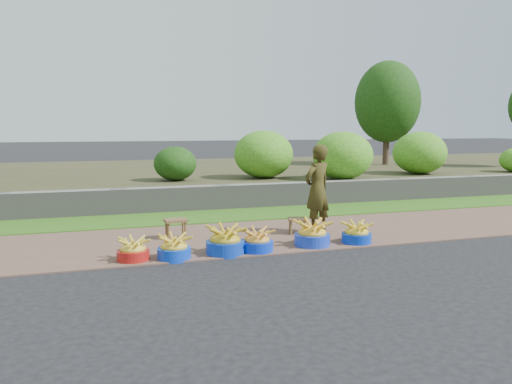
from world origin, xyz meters
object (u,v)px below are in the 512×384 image
object	(u,v)px
basin_a	(133,251)
basin_b	(174,249)
basin_c	(225,242)
basin_f	(357,234)
stool_right	(297,221)
stool_left	(176,223)
basin_d	(257,242)
basin_e	(312,235)
vendor_woman	(317,189)

from	to	relation	value
basin_a	basin_b	world-z (taller)	basin_b
basin_c	basin_f	size ratio (longest dim) A/B	1.19
basin_c	stool_right	distance (m)	1.74
basin_b	stool_left	xyz separation A→B (m)	(0.21, 1.24, 0.12)
basin_d	basin_e	size ratio (longest dim) A/B	0.87
basin_e	stool_left	size ratio (longest dim) A/B	1.46
basin_b	basin_c	bearing A→B (deg)	4.12
vendor_woman	basin_c	bearing A→B (deg)	1.10
basin_c	vendor_woman	distance (m)	2.12
stool_left	basin_c	bearing A→B (deg)	-65.92
basin_f	stool_left	xyz separation A→B (m)	(-2.67, 1.17, 0.12)
basin_c	basin_e	distance (m)	1.39
basin_a	basin_f	distance (m)	3.43
basin_a	basin_d	xyz separation A→B (m)	(1.77, -0.04, 0.01)
basin_d	vendor_woman	xyz separation A→B (m)	(1.37, 0.89, 0.62)
basin_f	stool_left	bearing A→B (deg)	156.35
basin_e	basin_d	bearing A→B (deg)	-174.82
basin_a	basin_c	distance (m)	1.30
stool_right	basin_a	bearing A→B (deg)	-162.61
basin_c	basin_b	bearing A→B (deg)	-175.88
basin_c	stool_right	size ratio (longest dim) A/B	1.53
basin_b	vendor_woman	bearing A→B (deg)	19.63
basin_d	basin_f	distance (m)	1.66
basin_d	basin_e	xyz separation A→B (m)	(0.92, 0.08, 0.02)
stool_right	basin_b	bearing A→B (deg)	-157.01
basin_d	stool_right	world-z (taller)	basin_d
basin_e	stool_right	world-z (taller)	basin_e
basin_c	stool_right	world-z (taller)	basin_c
basin_e	basin_f	world-z (taller)	basin_e
basin_b	basin_e	bearing A→B (deg)	3.15
basin_d	basin_c	bearing A→B (deg)	177.68
stool_left	stool_right	distance (m)	2.04
basin_f	stool_right	xyz separation A→B (m)	(-0.65, 0.87, 0.08)
basin_a	stool_right	bearing A→B (deg)	17.39
basin_b	basin_d	distance (m)	1.22
basin_e	stool_right	distance (m)	0.84
basin_e	stool_left	world-z (taller)	basin_e
vendor_woman	basin_e	bearing A→B (deg)	36.76
basin_f	stool_left	size ratio (longest dim) A/B	1.25
basin_b	basin_c	size ratio (longest dim) A/B	0.83
basin_a	basin_f	world-z (taller)	basin_f
basin_a	vendor_woman	xyz separation A→B (m)	(3.14, 0.85, 0.63)
stool_left	stool_right	bearing A→B (deg)	-8.27
basin_c	stool_left	world-z (taller)	basin_c
vendor_woman	basin_a	bearing A→B (deg)	-9.08
basin_f	basin_b	bearing A→B (deg)	-178.51
basin_d	basin_f	world-z (taller)	basin_d
basin_f	basin_e	bearing A→B (deg)	176.70
basin_f	stool_right	world-z (taller)	basin_f
basin_b	basin_c	distance (m)	0.75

